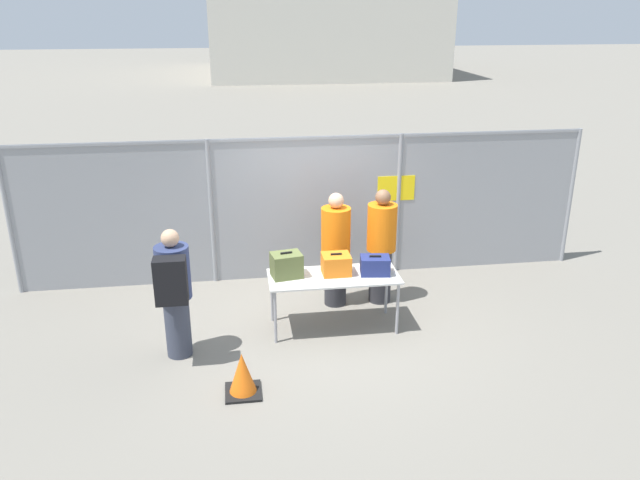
% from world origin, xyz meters
% --- Properties ---
extents(ground_plane, '(120.00, 120.00, 0.00)m').
position_xyz_m(ground_plane, '(0.00, 0.00, 0.00)').
color(ground_plane, slate).
extents(fence_section, '(8.89, 0.07, 2.27)m').
position_xyz_m(fence_section, '(0.01, 1.65, 1.19)').
color(fence_section, gray).
rests_on(fence_section, ground_plane).
extents(inspection_table, '(1.73, 0.73, 0.76)m').
position_xyz_m(inspection_table, '(0.14, -0.13, 0.70)').
color(inspection_table, silver).
rests_on(inspection_table, ground_plane).
extents(suitcase_olive, '(0.43, 0.36, 0.35)m').
position_xyz_m(suitcase_olive, '(-0.48, -0.06, 0.93)').
color(suitcase_olive, '#566033').
rests_on(suitcase_olive, inspection_table).
extents(suitcase_orange, '(0.37, 0.33, 0.29)m').
position_xyz_m(suitcase_orange, '(0.18, -0.06, 0.90)').
color(suitcase_orange, orange).
rests_on(suitcase_orange, inspection_table).
extents(suitcase_navy, '(0.42, 0.32, 0.26)m').
position_xyz_m(suitcase_navy, '(0.69, -0.14, 0.88)').
color(suitcase_navy, navy).
rests_on(suitcase_navy, inspection_table).
extents(traveler_hooded, '(0.41, 0.64, 1.67)m').
position_xyz_m(traveler_hooded, '(-1.89, -0.61, 0.92)').
color(traveler_hooded, '#383D4C').
rests_on(traveler_hooded, ground_plane).
extents(security_worker_near, '(0.42, 0.42, 1.69)m').
position_xyz_m(security_worker_near, '(0.28, 0.58, 0.87)').
color(security_worker_near, '#2D2D33').
rests_on(security_worker_near, ground_plane).
extents(security_worker_far, '(0.42, 0.42, 1.71)m').
position_xyz_m(security_worker_far, '(0.95, 0.59, 0.88)').
color(security_worker_far, '#2D2D33').
rests_on(security_worker_far, ground_plane).
extents(utility_trailer, '(3.49, 2.05, 0.74)m').
position_xyz_m(utility_trailer, '(0.55, 4.36, 0.43)').
color(utility_trailer, '#4C6B47').
rests_on(utility_trailer, ground_plane).
extents(distant_hangar, '(13.57, 13.93, 7.31)m').
position_xyz_m(distant_hangar, '(4.78, 34.38, 3.65)').
color(distant_hangar, beige).
rests_on(distant_hangar, ground_plane).
extents(traffic_cone, '(0.41, 0.41, 0.51)m').
position_xyz_m(traffic_cone, '(-1.12, -1.51, 0.23)').
color(traffic_cone, black).
rests_on(traffic_cone, ground_plane).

